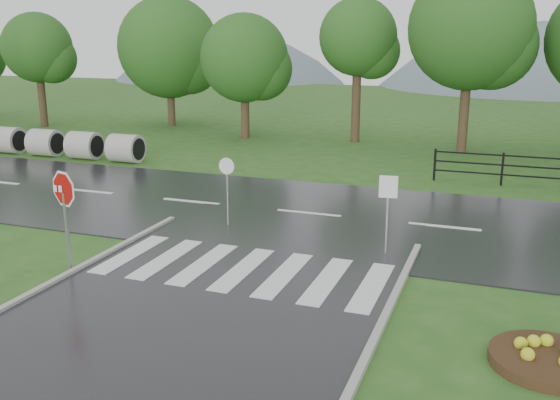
% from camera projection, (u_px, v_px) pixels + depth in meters
% --- Properties ---
extents(ground, '(120.00, 120.00, 0.00)m').
position_uv_depth(ground, '(116.00, 381.00, 9.79)').
color(ground, '#2B571D').
rests_on(ground, ground).
extents(main_road, '(90.00, 8.00, 0.04)m').
position_uv_depth(main_road, '(309.00, 215.00, 18.86)').
color(main_road, black).
rests_on(main_road, ground).
extents(crosswalk, '(6.50, 2.80, 0.02)m').
position_uv_depth(crosswalk, '(243.00, 269.00, 14.31)').
color(crosswalk, silver).
rests_on(crosswalk, ground).
extents(hills, '(102.00, 48.00, 48.00)m').
position_uv_depth(hills, '(481.00, 222.00, 71.58)').
color(hills, slate).
rests_on(hills, ground).
extents(treeline, '(83.20, 5.20, 10.00)m').
position_uv_depth(treeline, '(412.00, 144.00, 31.23)').
color(treeline, '#205019').
rests_on(treeline, ground).
extents(culvert_pipes, '(9.70, 1.20, 1.20)m').
position_uv_depth(culvert_pipes, '(45.00, 143.00, 27.90)').
color(culvert_pipes, '#9E9B93').
rests_on(culvert_pipes, ground).
extents(stop_sign, '(1.06, 0.37, 2.51)m').
position_uv_depth(stop_sign, '(64.00, 197.00, 13.88)').
color(stop_sign, '#939399').
rests_on(stop_sign, ground).
extents(flower_bed, '(1.86, 1.86, 0.37)m').
position_uv_depth(flower_bed, '(547.00, 358.00, 10.21)').
color(flower_bed, '#332111').
rests_on(flower_bed, ground).
extents(reg_sign_small, '(0.44, 0.08, 2.01)m').
position_uv_depth(reg_sign_small, '(388.00, 199.00, 15.03)').
color(reg_sign_small, '#939399').
rests_on(reg_sign_small, ground).
extents(reg_sign_round, '(0.46, 0.06, 1.99)m').
position_uv_depth(reg_sign_round, '(227.00, 183.00, 17.35)').
color(reg_sign_round, '#939399').
rests_on(reg_sign_round, ground).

